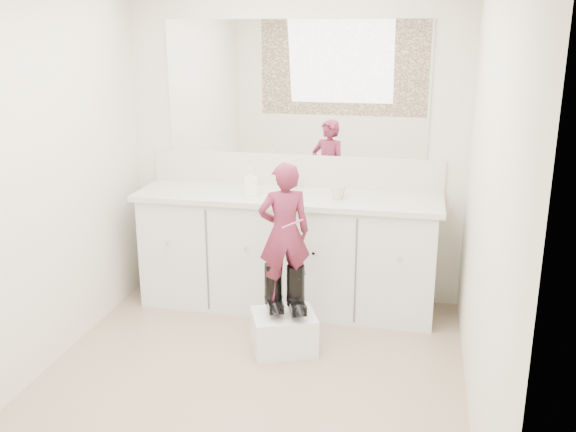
# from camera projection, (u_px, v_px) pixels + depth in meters

# --- Properties ---
(floor) EXTENTS (3.00, 3.00, 0.00)m
(floor) POSITION_uv_depth(u_px,v_px,m) (246.00, 387.00, 3.87)
(floor) COLOR #90755E
(floor) RESTS_ON ground
(wall_back) EXTENTS (2.60, 0.00, 2.60)m
(wall_back) POSITION_uv_depth(u_px,v_px,m) (295.00, 147.00, 4.93)
(wall_back) COLOR beige
(wall_back) RESTS_ON floor
(wall_front) EXTENTS (2.60, 0.00, 2.60)m
(wall_front) POSITION_uv_depth(u_px,v_px,m) (117.00, 308.00, 2.12)
(wall_front) COLOR beige
(wall_front) RESTS_ON floor
(wall_left) EXTENTS (0.00, 3.00, 3.00)m
(wall_left) POSITION_uv_depth(u_px,v_px,m) (29.00, 183.00, 3.78)
(wall_left) COLOR beige
(wall_left) RESTS_ON floor
(wall_right) EXTENTS (0.00, 3.00, 3.00)m
(wall_right) POSITION_uv_depth(u_px,v_px,m) (487.00, 208.00, 3.27)
(wall_right) COLOR beige
(wall_right) RESTS_ON floor
(vanity_cabinet) EXTENTS (2.20, 0.55, 0.85)m
(vanity_cabinet) POSITION_uv_depth(u_px,v_px,m) (288.00, 253.00, 4.89)
(vanity_cabinet) COLOR silver
(vanity_cabinet) RESTS_ON floor
(countertop) EXTENTS (2.28, 0.58, 0.04)m
(countertop) POSITION_uv_depth(u_px,v_px,m) (287.00, 197.00, 4.75)
(countertop) COLOR beige
(countertop) RESTS_ON vanity_cabinet
(backsplash) EXTENTS (2.28, 0.03, 0.25)m
(backsplash) POSITION_uv_depth(u_px,v_px,m) (294.00, 170.00, 4.97)
(backsplash) COLOR beige
(backsplash) RESTS_ON countertop
(mirror) EXTENTS (2.00, 0.02, 1.00)m
(mirror) POSITION_uv_depth(u_px,v_px,m) (295.00, 89.00, 4.79)
(mirror) COLOR white
(mirror) RESTS_ON wall_back
(dot_panel) EXTENTS (2.00, 0.01, 1.20)m
(dot_panel) POSITION_uv_depth(u_px,v_px,m) (108.00, 174.00, 2.00)
(dot_panel) COLOR #472819
(dot_panel) RESTS_ON wall_front
(faucet) EXTENTS (0.08, 0.08, 0.10)m
(faucet) POSITION_uv_depth(u_px,v_px,m) (292.00, 183.00, 4.89)
(faucet) COLOR silver
(faucet) RESTS_ON countertop
(cup) EXTENTS (0.13, 0.13, 0.11)m
(cup) POSITION_uv_depth(u_px,v_px,m) (338.00, 191.00, 4.63)
(cup) COLOR beige
(cup) RESTS_ON countertop
(soap_bottle) EXTENTS (0.11, 0.11, 0.20)m
(soap_bottle) POSITION_uv_depth(u_px,v_px,m) (251.00, 182.00, 4.72)
(soap_bottle) COLOR white
(soap_bottle) RESTS_ON countertop
(step_stool) EXTENTS (0.51, 0.47, 0.26)m
(step_stool) POSITION_uv_depth(u_px,v_px,m) (284.00, 332.00, 4.28)
(step_stool) COLOR white
(step_stool) RESTS_ON floor
(boot_left) EXTENTS (0.20, 0.26, 0.34)m
(boot_left) POSITION_uv_depth(u_px,v_px,m) (273.00, 288.00, 4.23)
(boot_left) COLOR black
(boot_left) RESTS_ON step_stool
(boot_right) EXTENTS (0.20, 0.26, 0.34)m
(boot_right) POSITION_uv_depth(u_px,v_px,m) (296.00, 290.00, 4.20)
(boot_right) COLOR black
(boot_right) RESTS_ON step_stool
(toddler) EXTENTS (0.39, 0.33, 0.92)m
(toddler) POSITION_uv_depth(u_px,v_px,m) (284.00, 233.00, 4.10)
(toddler) COLOR #A9345D
(toddler) RESTS_ON step_stool
(toothbrush) EXTENTS (0.13, 0.06, 0.06)m
(toothbrush) POSITION_uv_depth(u_px,v_px,m) (293.00, 224.00, 3.99)
(toothbrush) COLOR #CF507F
(toothbrush) RESTS_ON toddler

